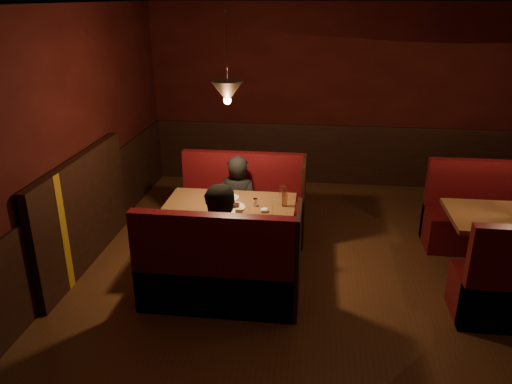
# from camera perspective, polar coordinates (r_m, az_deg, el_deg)

# --- Properties ---
(room) EXTENTS (6.02, 7.02, 2.92)m
(room) POSITION_cam_1_polar(r_m,az_deg,el_deg) (5.00, 6.74, -1.19)
(room) COLOR brown
(room) RESTS_ON ground
(main_table) EXTENTS (1.46, 0.89, 1.03)m
(main_table) POSITION_cam_1_polar(r_m,az_deg,el_deg) (5.68, -2.85, -3.11)
(main_table) COLOR brown
(main_table) RESTS_ON ground
(main_bench_far) EXTENTS (1.61, 0.58, 1.10)m
(main_bench_far) POSITION_cam_1_polar(r_m,az_deg,el_deg) (6.53, -1.44, -2.14)
(main_bench_far) COLOR #4C060D
(main_bench_far) RESTS_ON ground
(main_bench_near) EXTENTS (1.61, 0.58, 1.10)m
(main_bench_near) POSITION_cam_1_polar(r_m,az_deg,el_deg) (5.07, -4.23, -9.64)
(main_bench_near) COLOR #4C060D
(main_bench_near) RESTS_ON ground
(second_bench_far) EXTENTS (1.53, 0.57, 1.09)m
(second_bench_far) POSITION_cam_1_polar(r_m,az_deg,el_deg) (6.89, 25.04, -3.00)
(second_bench_far) COLOR #4C060D
(second_bench_far) RESTS_ON ground
(diner_a) EXTENTS (0.58, 0.41, 1.50)m
(diner_a) POSITION_cam_1_polar(r_m,az_deg,el_deg) (6.24, -2.12, 0.71)
(diner_a) COLOR black
(diner_a) RESTS_ON ground
(diner_b) EXTENTS (0.86, 0.72, 1.58)m
(diner_b) POSITION_cam_1_polar(r_m,az_deg,el_deg) (5.06, -3.62, -4.02)
(diner_b) COLOR black
(diner_b) RESTS_ON ground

